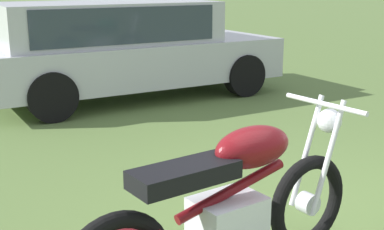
# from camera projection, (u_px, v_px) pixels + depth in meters

# --- Properties ---
(motorcycle_maroon) EXTENTS (2.04, 0.78, 1.02)m
(motorcycle_maroon) POSITION_uv_depth(u_px,v_px,m) (229.00, 208.00, 2.97)
(motorcycle_maroon) COLOR black
(motorcycle_maroon) RESTS_ON ground
(car_silver) EXTENTS (4.50, 2.20, 1.43)m
(car_silver) POSITION_uv_depth(u_px,v_px,m) (120.00, 43.00, 7.67)
(car_silver) COLOR #B2B5BA
(car_silver) RESTS_ON ground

